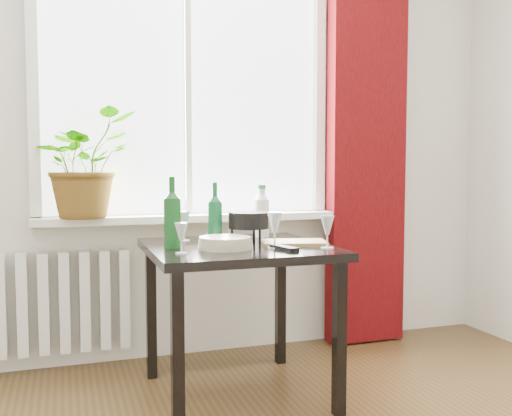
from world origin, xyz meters
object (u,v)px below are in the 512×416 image
object	(u,v)px
wineglass_front_right	(275,230)
plate_stack	(225,243)
tv_remote	(284,248)
cutting_board	(294,243)
fondue_pot	(249,228)
bottle_amber	(215,214)
wineglass_back_center	(260,221)
cleaning_bottle	(262,211)
wine_bottle_left	(172,212)
wineglass_back_left	(184,226)
wine_bottle_right	(215,212)
wineglass_far_right	(327,232)
wineglass_front_left	(181,238)
table	(237,264)
radiator	(54,303)
potted_plant	(84,163)

from	to	relation	value
wineglass_front_right	plate_stack	size ratio (longest dim) A/B	0.68
tv_remote	cutting_board	distance (m)	0.20
fondue_pot	tv_remote	size ratio (longest dim) A/B	1.39
bottle_amber	wineglass_front_right	distance (m)	0.50
plate_stack	wineglass_back_center	bearing A→B (deg)	51.99
cleaning_bottle	wineglass_front_right	xyz separation A→B (m)	(-0.09, -0.43, -0.06)
wine_bottle_left	bottle_amber	size ratio (longest dim) A/B	1.32
wine_bottle_left	wineglass_front_right	world-z (taller)	wine_bottle_left
wineglass_front_right	bottle_amber	bearing A→B (deg)	108.86
bottle_amber	wineglass_back_left	world-z (taller)	bottle_amber
cleaning_bottle	wineglass_back_left	world-z (taller)	cleaning_bottle
wine_bottle_right	wine_bottle_left	bearing A→B (deg)	-156.46
bottle_amber	wineglass_back_center	size ratio (longest dim) A/B	1.49
wineglass_front_right	wineglass_back_left	world-z (taller)	wineglass_front_right
wineglass_front_right	plate_stack	xyz separation A→B (m)	(-0.22, 0.06, -0.06)
cleaning_bottle	fondue_pot	bearing A→B (deg)	-122.91
wineglass_back_center	plate_stack	xyz separation A→B (m)	(-0.31, -0.39, -0.06)
wineglass_far_right	cleaning_bottle	bearing A→B (deg)	104.59
wineglass_front_left	tv_remote	bearing A→B (deg)	-3.35
bottle_amber	cleaning_bottle	bearing A→B (deg)	-9.47
cleaning_bottle	wineglass_front_right	bearing A→B (deg)	-101.41
bottle_amber	wineglass_far_right	bearing A→B (deg)	-55.70
wineglass_far_right	fondue_pot	size ratio (longest dim) A/B	0.68
tv_remote	wineglass_back_center	bearing A→B (deg)	68.39
wineglass_front_right	tv_remote	bearing A→B (deg)	-70.26
wineglass_front_right	wineglass_back_center	distance (m)	0.46
wine_bottle_right	wineglass_front_right	distance (m)	0.35
wine_bottle_right	cleaning_bottle	world-z (taller)	wine_bottle_right
wineglass_far_right	wine_bottle_right	bearing A→B (deg)	140.64
wineglass_front_left	cutting_board	xyz separation A→B (m)	(0.58, 0.14, -0.06)
wine_bottle_left	wineglass_back_left	distance (m)	0.25
wine_bottle_left	wineglass_far_right	world-z (taller)	wine_bottle_left
plate_stack	tv_remote	size ratio (longest dim) A/B	1.54
wineglass_front_left	tv_remote	distance (m)	0.47
wineglass_front_left	wineglass_front_right	bearing A→B (deg)	4.64
wine_bottle_right	wineglass_front_left	xyz separation A→B (m)	(-0.23, -0.30, -0.08)
bottle_amber	wineglass_front_right	bearing A→B (deg)	-71.14
wine_bottle_right	table	bearing A→B (deg)	-51.58
radiator	tv_remote	size ratio (longest dim) A/B	4.88
fondue_pot	potted_plant	bearing A→B (deg)	125.64
wineglass_back_center	plate_stack	bearing A→B (deg)	-128.01
cutting_board	wineglass_far_right	bearing A→B (deg)	-66.24
wineglass_far_right	plate_stack	xyz separation A→B (m)	(-0.44, 0.15, -0.05)
wineglass_far_right	wineglass_back_left	size ratio (longest dim) A/B	1.00
potted_plant	fondue_pot	size ratio (longest dim) A/B	2.54
wine_bottle_left	wine_bottle_right	bearing A→B (deg)	23.54
potted_plant	wine_bottle_left	world-z (taller)	potted_plant
wineglass_back_left	cutting_board	distance (m)	0.57
bottle_amber	wineglass_far_right	distance (m)	0.69
cleaning_bottle	tv_remote	world-z (taller)	cleaning_bottle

